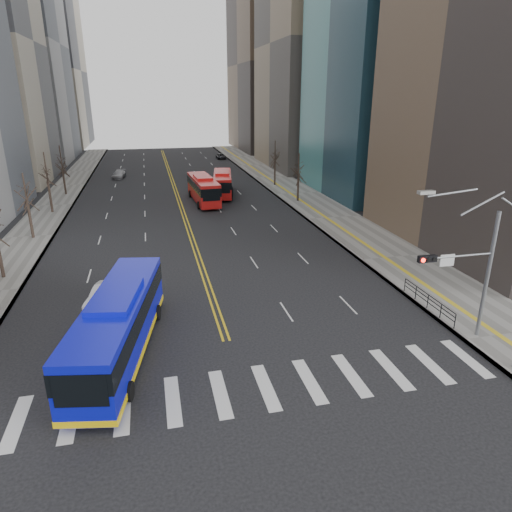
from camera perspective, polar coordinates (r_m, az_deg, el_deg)
ground at (r=24.19m, az=-1.60°, el=-16.43°), size 220.00×220.00×0.00m
sidewalk_right at (r=69.08m, az=5.12°, el=7.81°), size 7.00×130.00×0.15m
sidewalk_left at (r=66.91m, az=-23.93°, el=5.80°), size 5.00×130.00×0.15m
crosswalk at (r=24.18m, az=-1.60°, el=-16.42°), size 26.70×4.00×0.01m
centerline at (r=75.60m, az=-10.18°, el=8.56°), size 0.55×100.00×0.01m
office_towers at (r=88.27m, az=-11.74°, el=25.66°), size 83.00×134.00×58.00m
signal_mast at (r=29.08m, az=25.02°, el=-1.08°), size 5.37×0.37×9.39m
pedestrian_railing at (r=33.79m, az=20.71°, el=-5.07°), size 0.06×6.06×1.02m
street_trees at (r=54.62m, az=-16.74°, el=9.01°), size 35.20×47.20×7.60m
blue_bus at (r=27.15m, az=-16.80°, el=-8.02°), size 5.28×13.60×3.84m
red_bus_near at (r=67.90m, az=-4.21°, el=9.22°), size 4.28×11.17×3.46m
red_bus_far at (r=63.40m, az=-6.61°, el=8.48°), size 3.38×11.64×3.64m
car_white at (r=34.13m, az=-18.33°, el=-4.70°), size 2.83×4.70×1.46m
car_dark_mid at (r=68.18m, az=-3.64°, el=8.27°), size 2.61×4.69×1.51m
car_silver at (r=85.35m, az=-16.77°, el=9.74°), size 2.51×4.74×1.31m
car_dark_far at (r=106.74m, az=-4.41°, el=12.33°), size 2.03×4.29×1.18m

